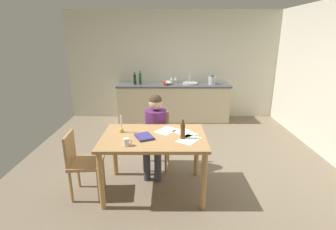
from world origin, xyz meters
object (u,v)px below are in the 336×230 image
object	(u,v)px
dining_table	(153,144)
wine_glass_by_kettle	(170,79)
wine_glass_near_sink	(175,79)
chair_at_table	(156,137)
teacup_on_counter	(163,83)
candlestick	(120,128)
stovetop_kettle	(211,80)
person_seated	(154,129)
coffee_mug	(125,142)
bottle_vinegar	(139,78)
sink_unit	(189,83)
wine_bottle_on_table	(182,131)
chair_side_empty	(80,161)
bottle_oil	(134,79)
book_magazine	(143,137)
mixing_bowl	(167,83)

from	to	relation	value
dining_table	wine_glass_by_kettle	distance (m)	3.18
wine_glass_near_sink	chair_at_table	bearing A→B (deg)	-98.45
teacup_on_counter	dining_table	bearing A→B (deg)	-91.90
candlestick	stovetop_kettle	size ratio (longest dim) A/B	1.07
person_seated	coffee_mug	world-z (taller)	person_seated
dining_table	bottle_vinegar	world-z (taller)	bottle_vinegar
coffee_mug	sink_unit	world-z (taller)	sink_unit
chair_at_table	wine_bottle_on_table	size ratio (longest dim) A/B	3.56
wine_glass_by_kettle	teacup_on_counter	bearing A→B (deg)	-120.11
wine_glass_by_kettle	wine_glass_near_sink	bearing A→B (deg)	0.00
coffee_mug	teacup_on_counter	bearing A→B (deg)	82.85
chair_side_empty	coffee_mug	world-z (taller)	coffee_mug
person_seated	coffee_mug	distance (m)	0.91
person_seated	chair_side_empty	xyz separation A→B (m)	(-0.92, -0.65, -0.20)
sink_unit	chair_at_table	bearing A→B (deg)	-107.04
dining_table	stovetop_kettle	bearing A→B (deg)	67.52
sink_unit	bottle_vinegar	xyz separation A→B (m)	(-1.20, 0.02, 0.11)
wine_bottle_on_table	wine_glass_near_sink	world-z (taller)	wine_glass_near_sink
candlestick	person_seated	bearing A→B (deg)	44.36
wine_bottle_on_table	wine_glass_near_sink	bearing A→B (deg)	89.93
bottle_oil	wine_glass_near_sink	size ratio (longest dim) A/B	1.89
book_magazine	sink_unit	bearing A→B (deg)	50.21
mixing_bowl	teacup_on_counter	xyz separation A→B (m)	(-0.09, -0.13, 0.01)
wine_bottle_on_table	wine_glass_by_kettle	xyz separation A→B (m)	(-0.10, 3.23, 0.12)
wine_glass_near_sink	teacup_on_counter	distance (m)	0.41
wine_glass_near_sink	wine_glass_by_kettle	bearing A→B (deg)	180.00
chair_at_table	wine_glass_near_sink	bearing A→B (deg)	81.55
sink_unit	mixing_bowl	bearing A→B (deg)	-177.61
dining_table	chair_at_table	distance (m)	0.72
bottle_oil	wine_bottle_on_table	bearing A→B (deg)	-72.42
candlestick	wine_glass_by_kettle	xyz separation A→B (m)	(0.70, 3.02, 0.16)
dining_table	candlestick	world-z (taller)	candlestick
coffee_mug	stovetop_kettle	distance (m)	3.64
chair_side_empty	sink_unit	world-z (taller)	sink_unit
candlestick	wine_glass_by_kettle	distance (m)	3.10
mixing_bowl	candlestick	bearing A→B (deg)	-102.25
wine_bottle_on_table	teacup_on_counter	xyz separation A→B (m)	(-0.27, 2.93, 0.06)
coffee_mug	mixing_bowl	xyz separation A→B (m)	(0.49, 3.28, 0.11)
book_magazine	dining_table	bearing A→B (deg)	0.40
candlestick	mixing_bowl	bearing A→B (deg)	77.75
wine_bottle_on_table	teacup_on_counter	size ratio (longest dim) A/B	1.97
chair_at_table	teacup_on_counter	xyz separation A→B (m)	(0.09, 2.16, 0.46)
chair_side_empty	bottle_vinegar	bearing A→B (deg)	81.89
chair_side_empty	sink_unit	bearing A→B (deg)	62.13
dining_table	chair_at_table	bearing A→B (deg)	89.54
candlestick	sink_unit	xyz separation A→B (m)	(1.15, 2.87, 0.07)
wine_glass_near_sink	person_seated	bearing A→B (deg)	-98.27
candlestick	wine_glass_by_kettle	size ratio (longest dim) A/B	1.53
dining_table	chair_side_empty	xyz separation A→B (m)	(-0.93, -0.10, -0.19)
coffee_mug	bottle_oil	size ratio (longest dim) A/B	0.38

